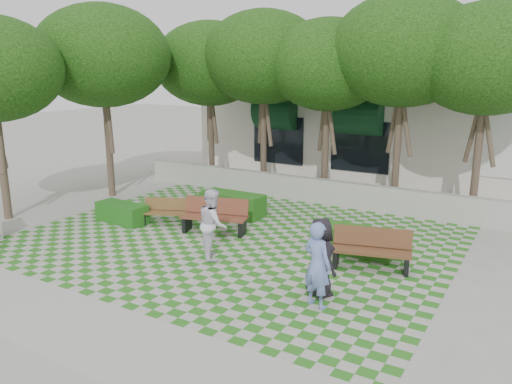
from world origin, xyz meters
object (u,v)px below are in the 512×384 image
Objects in this scene: bench_mid at (215,216)px; hedge_east at (357,241)px; hedge_west at (122,213)px; person_white at (213,224)px; bench_west at (168,212)px; person_dark at (320,257)px; bench_east at (371,250)px; person_blue at (317,265)px; hedge_midleft at (233,204)px.

bench_mid is 1.05× the size of hedge_east.
bench_mid is at bearing -173.20° from hedge_east.
person_white reaches higher than hedge_west.
hedge_east is at bearing 9.24° from hedge_west.
person_dark is at bearing -43.73° from bench_west.
person_blue is (-0.31, -2.56, 0.43)m from bench_east.
bench_east reaches higher than hedge_east.
bench_mid reaches higher than bench_east.
hedge_east is 1.09× the size of person_blue.
person_dark reaches higher than hedge_midleft.
bench_mid is 1.91m from hedge_midleft.
bench_east is at bearing 2.61° from hedge_west.
person_dark is (4.48, -2.35, 0.37)m from bench_mid.
hedge_west is at bearing 1.50° from person_blue.
hedge_west is (-2.61, -2.52, -0.07)m from hedge_midleft.
person_blue is at bearing 140.71° from person_dark.
bench_west is 1.54m from hedge_west.
person_blue is (6.42, -2.79, 0.52)m from bench_west.
hedge_midleft is 3.63m from hedge_west.
bench_west is at bearing 166.89° from bench_mid.
bench_west is 2.26m from hedge_midleft.
hedge_midleft is (-5.54, 2.15, -0.10)m from bench_east.
hedge_midleft is 3.97m from person_white.
bench_east is 6.74m from bench_west.
hedge_midleft is 1.25× the size of person_dark.
bench_east is 1.09m from hedge_east.
person_dark is (-0.48, -2.02, 0.39)m from bench_east.
bench_west is (-1.77, -0.10, -0.10)m from bench_mid.
bench_west reaches higher than hedge_east.
person_white is (-3.31, 0.64, 0.05)m from person_dark.
hedge_east is 1.08× the size of person_white.
person_blue is (7.83, -2.19, 0.60)m from hedge_west.
bench_east is 1.12× the size of hedge_west.
person_blue reaches higher than hedge_east.
person_blue is at bearing -47.45° from bench_west.
person_white is at bearing -71.94° from bench_mid.
hedge_midleft reaches higher than hedge_west.
hedge_west is 1.02× the size of person_dark.
hedge_west is (-7.48, -1.22, -0.04)m from hedge_east.
bench_east reaches higher than hedge_west.
bench_mid is 1.77m from bench_west.
bench_mid is at bearing 5.98° from person_dark.
person_dark reaches higher than bench_east.
hedge_midleft is 1.22× the size of hedge_west.
person_blue reaches higher than person_dark.
bench_west is (-6.73, 0.23, -0.08)m from bench_east.
person_blue is (5.23, -4.71, 0.53)m from hedge_midleft.
person_blue is 3.67m from person_white.
bench_west is 0.90× the size of person_blue.
hedge_midleft is at bearing 91.17° from bench_mid.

